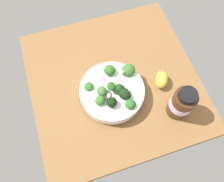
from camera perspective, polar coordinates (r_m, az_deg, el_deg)
ground_plane at (r=82.51cm, az=0.50°, el=2.01°), size 59.10×59.10×4.68cm
bowl_of_broccoli at (r=74.60cm, az=0.17°, el=-0.05°), size 21.44×21.44×9.30cm
lemon_wedge at (r=79.59cm, az=12.46°, el=2.88°), size 7.51×6.52×5.06cm
bottle_tall at (r=73.27cm, az=17.30°, el=-2.98°), size 7.32×7.32×13.78cm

